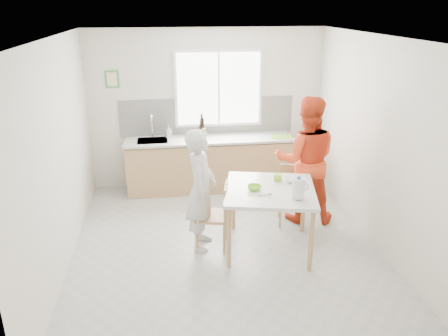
# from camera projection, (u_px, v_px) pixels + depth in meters

# --- Properties ---
(ground) EXTENTS (4.50, 4.50, 0.00)m
(ground) POSITION_uv_depth(u_px,v_px,m) (225.00, 245.00, 5.91)
(ground) COLOR #B7B7B2
(ground) RESTS_ON ground
(room_shell) EXTENTS (4.50, 4.50, 4.50)m
(room_shell) POSITION_uv_depth(u_px,v_px,m) (225.00, 127.00, 5.32)
(room_shell) COLOR silver
(room_shell) RESTS_ON ground
(window) EXTENTS (1.50, 0.06, 1.30)m
(window) POSITION_uv_depth(u_px,v_px,m) (219.00, 89.00, 7.39)
(window) COLOR white
(window) RESTS_ON room_shell
(backsplash) EXTENTS (3.00, 0.02, 0.65)m
(backsplash) POSITION_uv_depth(u_px,v_px,m) (207.00, 116.00, 7.55)
(backsplash) COLOR white
(backsplash) RESTS_ON room_shell
(picture_frame) EXTENTS (0.22, 0.03, 0.28)m
(picture_frame) POSITION_uv_depth(u_px,v_px,m) (112.00, 79.00, 7.10)
(picture_frame) COLOR #459242
(picture_frame) RESTS_ON room_shell
(kitchen_counter) EXTENTS (2.84, 0.64, 1.37)m
(kitchen_counter) POSITION_uv_depth(u_px,v_px,m) (209.00, 166.00, 7.56)
(kitchen_counter) COLOR tan
(kitchen_counter) RESTS_ON ground
(dining_table) EXTENTS (1.33, 1.33, 0.86)m
(dining_table) POSITION_uv_depth(u_px,v_px,m) (270.00, 195.00, 5.56)
(dining_table) COLOR white
(dining_table) RESTS_ON ground
(chair_left) EXTENTS (0.49, 0.49, 0.90)m
(chair_left) POSITION_uv_depth(u_px,v_px,m) (217.00, 213.00, 5.71)
(chair_left) COLOR tan
(chair_left) RESTS_ON ground
(chair_far) EXTENTS (0.47, 0.47, 0.86)m
(chair_far) POSITION_uv_depth(u_px,v_px,m) (292.00, 192.00, 6.40)
(chair_far) COLOR tan
(chair_far) RESTS_ON ground
(person_white) EXTENTS (0.51, 0.66, 1.63)m
(person_white) POSITION_uv_depth(u_px,v_px,m) (201.00, 190.00, 5.61)
(person_white) COLOR silver
(person_white) RESTS_ON ground
(person_red) EXTENTS (1.04, 0.88, 1.87)m
(person_red) POSITION_uv_depth(u_px,v_px,m) (306.00, 160.00, 6.30)
(person_red) COLOR red
(person_red) RESTS_ON ground
(bowl_green) EXTENTS (0.21, 0.21, 0.06)m
(bowl_green) POSITION_uv_depth(u_px,v_px,m) (255.00, 188.00, 5.49)
(bowl_green) COLOR #85D330
(bowl_green) RESTS_ON dining_table
(bowl_white) EXTENTS (0.26, 0.26, 0.05)m
(bowl_white) POSITION_uv_depth(u_px,v_px,m) (293.00, 180.00, 5.73)
(bowl_white) COLOR white
(bowl_white) RESTS_ON dining_table
(milk_jug) EXTENTS (0.21, 0.15, 0.26)m
(milk_jug) POSITION_uv_depth(u_px,v_px,m) (299.00, 188.00, 5.19)
(milk_jug) COLOR white
(milk_jug) RESTS_ON dining_table
(green_box) EXTENTS (0.12, 0.12, 0.09)m
(green_box) POSITION_uv_depth(u_px,v_px,m) (278.00, 177.00, 5.77)
(green_box) COLOR #95D330
(green_box) RESTS_ON dining_table
(spoon) EXTENTS (0.16, 0.03, 0.01)m
(spoon) POSITION_uv_depth(u_px,v_px,m) (264.00, 195.00, 5.32)
(spoon) COLOR #A5A5AA
(spoon) RESTS_ON dining_table
(cutting_board) EXTENTS (0.39, 0.31, 0.01)m
(cutting_board) POSITION_uv_depth(u_px,v_px,m) (282.00, 137.00, 7.44)
(cutting_board) COLOR #8DD130
(cutting_board) RESTS_ON kitchen_counter
(wine_bottle_a) EXTENTS (0.07, 0.07, 0.32)m
(wine_bottle_a) POSITION_uv_depth(u_px,v_px,m) (202.00, 127.00, 7.46)
(wine_bottle_a) COLOR black
(wine_bottle_a) RESTS_ON kitchen_counter
(wine_bottle_b) EXTENTS (0.07, 0.07, 0.30)m
(wine_bottle_b) POSITION_uv_depth(u_px,v_px,m) (201.00, 127.00, 7.47)
(wine_bottle_b) COLOR black
(wine_bottle_b) RESTS_ON kitchen_counter
(jar_amber) EXTENTS (0.06, 0.06, 0.16)m
(jar_amber) POSITION_uv_depth(u_px,v_px,m) (204.00, 133.00, 7.39)
(jar_amber) COLOR olive
(jar_amber) RESTS_ON kitchen_counter
(soap_bottle) EXTENTS (0.11, 0.12, 0.20)m
(soap_bottle) POSITION_uv_depth(u_px,v_px,m) (169.00, 131.00, 7.41)
(soap_bottle) COLOR #999999
(soap_bottle) RESTS_ON kitchen_counter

